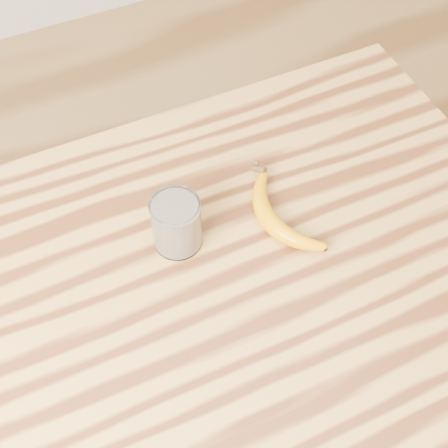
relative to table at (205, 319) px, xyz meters
name	(u,v)px	position (x,y,z in m)	size (l,w,h in m)	color
room	(191,77)	(0.00, 0.00, 0.58)	(4.04, 4.04, 2.70)	olive
table	(205,319)	(0.00, 0.00, 0.00)	(1.20, 0.80, 0.90)	#B4803B
smoothie_glass	(176,223)	(0.00, 0.10, 0.18)	(0.08, 0.08, 0.11)	white
banana	(270,222)	(0.15, 0.06, 0.15)	(0.10, 0.27, 0.03)	#DB8C00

